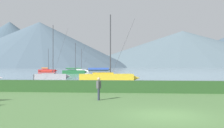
# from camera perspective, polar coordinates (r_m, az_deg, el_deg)

# --- Properties ---
(ground_plane) EXTENTS (1000.00, 1000.00, 0.00)m
(ground_plane) POSITION_cam_1_polar(r_m,az_deg,el_deg) (13.72, 11.73, -10.86)
(ground_plane) COLOR #517A42
(harbor_water) EXTENTS (320.00, 246.00, 0.00)m
(harbor_water) POSITION_cam_1_polar(r_m,az_deg,el_deg) (150.42, 5.65, -1.24)
(harbor_water) COLOR #8499A8
(harbor_water) RESTS_ON ground_plane
(hedge_line) EXTENTS (80.00, 1.20, 1.08)m
(hedge_line) POSITION_cam_1_polar(r_m,az_deg,el_deg) (24.52, 8.73, -4.90)
(hedge_line) COLOR #284C23
(hedge_line) RESTS_ON ground_plane
(sailboat_slip_1) EXTENTS (7.00, 3.33, 8.42)m
(sailboat_slip_1) POSITION_cam_1_polar(r_m,az_deg,el_deg) (95.38, -6.89, -1.45)
(sailboat_slip_1) COLOR white
(sailboat_slip_1) RESTS_ON harbor_water
(sailboat_slip_2) EXTENTS (9.27, 4.32, 10.02)m
(sailboat_slip_2) POSITION_cam_1_polar(r_m,az_deg,el_deg) (38.65, -1.16, -2.91)
(sailboat_slip_2) COLOR gold
(sailboat_slip_2) RESTS_ON harbor_water
(sailboat_slip_5) EXTENTS (6.83, 3.19, 9.91)m
(sailboat_slip_5) POSITION_cam_1_polar(r_m,az_deg,el_deg) (49.33, -13.18, -2.54)
(sailboat_slip_5) COLOR #9E9EA3
(sailboat_slip_5) RESTS_ON harbor_water
(sailboat_slip_6) EXTENTS (7.14, 2.77, 8.61)m
(sailboat_slip_6) POSITION_cam_1_polar(r_m,az_deg,el_deg) (99.92, -13.91, -1.38)
(sailboat_slip_6) COLOR red
(sailboat_slip_6) RESTS_ON harbor_water
(sailboat_slip_7) EXTENTS (7.69, 3.85, 9.22)m
(sailboat_slip_7) POSITION_cam_1_polar(r_m,az_deg,el_deg) (78.21, -8.31, -1.66)
(sailboat_slip_7) COLOR #236B38
(sailboat_slip_7) RESTS_ON harbor_water
(person_standing_walker) EXTENTS (0.36, 0.57, 1.65)m
(person_standing_walker) POSITION_cam_1_polar(r_m,az_deg,el_deg) (18.99, -2.92, -4.95)
(person_standing_walker) COLOR #2D3347
(person_standing_walker) RESTS_ON ground_plane
(distant_hill_central_peak) EXTENTS (343.83, 343.83, 57.38)m
(distant_hill_central_peak) POSITION_cam_1_polar(r_m,az_deg,el_deg) (432.54, 15.12, 3.20)
(distant_hill_central_peak) COLOR slate
(distant_hill_central_peak) RESTS_ON ground_plane
(distant_hill_east_ridge) EXTENTS (205.46, 205.46, 75.37)m
(distant_hill_east_ridge) POSITION_cam_1_polar(r_m,az_deg,el_deg) (469.85, -21.40, 4.03)
(distant_hill_east_ridge) COLOR #425666
(distant_hill_east_ridge) RESTS_ON ground_plane
(distant_hill_far_shoulder) EXTENTS (223.85, 223.85, 54.83)m
(distant_hill_far_shoulder) POSITION_cam_1_polar(r_m,az_deg,el_deg) (328.72, -15.55, 4.07)
(distant_hill_far_shoulder) COLOR #4C6070
(distant_hill_far_shoulder) RESTS_ON ground_plane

